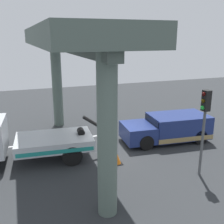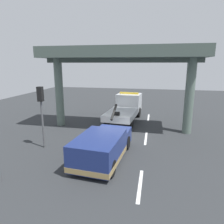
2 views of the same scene
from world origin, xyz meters
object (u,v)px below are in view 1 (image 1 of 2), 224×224
towed_van_green (169,128)px  traffic_cone_orange (116,158)px  traffic_light_far (205,114)px  tow_truck_white (14,140)px

towed_van_green → traffic_cone_orange: towed_van_green is taller
traffic_cone_orange → towed_van_green: bearing=-156.3°
traffic_light_far → tow_truck_white: bearing=-28.1°
tow_truck_white → traffic_cone_orange: 5.12m
tow_truck_white → traffic_cone_orange: (-4.68, 1.89, -0.89)m
traffic_cone_orange → tow_truck_white: bearing=-22.0°
towed_van_green → traffic_cone_orange: bearing=23.7°
traffic_light_far → traffic_cone_orange: bearing=-35.9°
towed_van_green → traffic_cone_orange: size_ratio=8.09×
traffic_light_far → traffic_cone_orange: 4.70m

